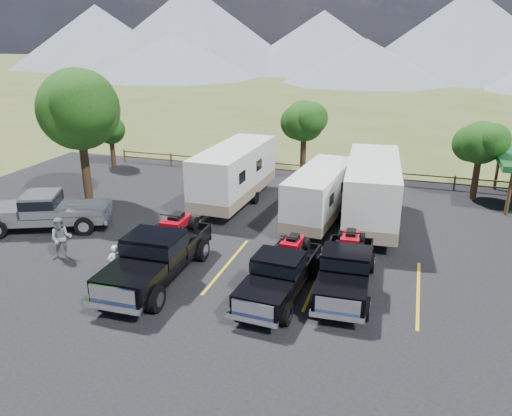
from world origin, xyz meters
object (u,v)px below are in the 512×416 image
(rig_right, at_px, (346,267))
(person_a, at_px, (116,264))
(trailer_center, at_px, (319,195))
(person_b, at_px, (61,238))
(tree_big_nw, at_px, (78,109))
(rig_center, at_px, (280,272))
(trailer_right, at_px, (372,192))
(rig_left, at_px, (158,254))
(trailer_left, at_px, (234,174))
(pickup_silver, at_px, (46,211))

(rig_right, bearing_deg, person_a, -168.08)
(rig_right, relative_size, trailer_center, 0.72)
(rig_right, xyz_separation_m, person_b, (-12.45, -1.02, 0.01))
(tree_big_nw, relative_size, rig_center, 1.33)
(person_b, bearing_deg, tree_big_nw, 88.49)
(tree_big_nw, bearing_deg, trailer_center, 5.57)
(tree_big_nw, height_order, rig_right, tree_big_nw)
(trailer_right, bearing_deg, rig_center, -111.63)
(tree_big_nw, distance_m, rig_right, 17.34)
(trailer_center, bearing_deg, rig_right, -65.63)
(rig_left, relative_size, person_a, 4.19)
(trailer_center, bearing_deg, trailer_right, 13.75)
(trailer_left, relative_size, person_b, 5.03)
(rig_center, xyz_separation_m, trailer_center, (-0.04, 8.00, 0.58))
(rig_center, xyz_separation_m, trailer_left, (-5.35, 9.54, 0.83))
(trailer_center, bearing_deg, rig_center, -84.53)
(tree_big_nw, distance_m, rig_left, 11.75)
(person_a, bearing_deg, person_b, -63.30)
(rig_left, relative_size, person_b, 3.61)
(tree_big_nw, distance_m, person_a, 11.48)
(rig_right, distance_m, trailer_left, 11.45)
(person_a, relative_size, person_b, 0.86)
(trailer_left, height_order, trailer_center, trailer_left)
(rig_center, bearing_deg, pickup_silver, 171.66)
(trailer_left, xyz_separation_m, trailer_center, (5.31, -1.54, -0.25))
(rig_center, height_order, trailer_left, trailer_left)
(trailer_left, distance_m, person_b, 10.60)
(rig_center, height_order, person_b, rig_center)
(rig_center, xyz_separation_m, person_a, (-6.52, -1.18, -0.10))
(rig_center, relative_size, trailer_right, 0.59)
(rig_right, relative_size, person_a, 3.61)
(rig_center, height_order, trailer_right, trailer_right)
(person_a, bearing_deg, trailer_left, -139.85)
(rig_left, distance_m, rig_right, 7.57)
(rig_center, height_order, person_a, rig_center)
(trailer_left, distance_m, trailer_right, 8.02)
(trailer_center, distance_m, pickup_silver, 14.07)
(rig_right, xyz_separation_m, pickup_silver, (-15.45, 1.67, 0.05))
(trailer_right, distance_m, person_a, 13.26)
(rig_right, relative_size, pickup_silver, 0.89)
(trailer_left, bearing_deg, pickup_silver, -136.96)
(tree_big_nw, height_order, trailer_left, tree_big_nw)
(rig_left, height_order, trailer_center, trailer_center)
(trailer_left, bearing_deg, trailer_center, -14.27)
(tree_big_nw, relative_size, trailer_right, 0.79)
(rig_left, height_order, pickup_silver, rig_left)
(tree_big_nw, bearing_deg, rig_right, -19.52)
(trailer_left, xyz_separation_m, person_a, (-1.16, -10.73, -0.93))
(tree_big_nw, height_order, rig_left, tree_big_nw)
(person_a, bearing_deg, rig_left, 167.78)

